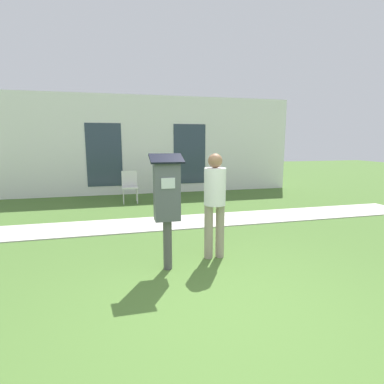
# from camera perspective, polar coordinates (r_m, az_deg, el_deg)

# --- Properties ---
(ground_plane) EXTENTS (40.00, 40.00, 0.00)m
(ground_plane) POSITION_cam_1_polar(r_m,az_deg,el_deg) (3.35, 5.96, -22.10)
(ground_plane) COLOR #476B2D
(sidewalk) EXTENTS (12.00, 1.10, 0.02)m
(sidewalk) POSITION_cam_1_polar(r_m,az_deg,el_deg) (6.51, -4.67, -5.87)
(sidewalk) COLOR beige
(sidewalk) RESTS_ON ground
(building_facade) EXTENTS (10.00, 0.26, 3.20)m
(building_facade) POSITION_cam_1_polar(r_m,az_deg,el_deg) (10.15, -8.42, 8.76)
(building_facade) COLOR white
(building_facade) RESTS_ON ground
(parking_meter) EXTENTS (0.44, 0.31, 1.59)m
(parking_meter) POSITION_cam_1_polar(r_m,az_deg,el_deg) (4.02, -4.80, -0.96)
(parking_meter) COLOR #4C4C4C
(parking_meter) RESTS_ON ground
(person_standing) EXTENTS (0.32, 0.32, 1.58)m
(person_standing) POSITION_cam_1_polar(r_m,az_deg,el_deg) (4.44, 4.35, -1.08)
(person_standing) COLOR gray
(person_standing) RESTS_ON ground
(outdoor_chair_left) EXTENTS (0.44, 0.44, 0.90)m
(outdoor_chair_left) POSITION_cam_1_polar(r_m,az_deg,el_deg) (8.79, -11.78, 1.52)
(outdoor_chair_left) COLOR silver
(outdoor_chair_left) RESTS_ON ground
(outdoor_chair_middle) EXTENTS (0.44, 0.44, 0.90)m
(outdoor_chair_middle) POSITION_cam_1_polar(r_m,az_deg,el_deg) (8.81, -5.01, 1.72)
(outdoor_chair_middle) COLOR silver
(outdoor_chair_middle) RESTS_ON ground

